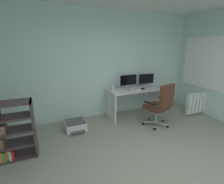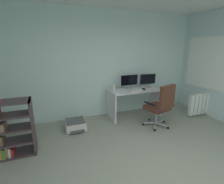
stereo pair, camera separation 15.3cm
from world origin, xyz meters
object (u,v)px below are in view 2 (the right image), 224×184
Objects in this scene: monitor_main at (129,81)px; bookshelf at (7,131)px; monitor_secondary at (148,80)px; keyboard at (136,90)px; office_chair at (161,105)px; printer at (75,125)px; radiator at (204,103)px; computer_mouse at (144,89)px; desktop_speaker at (114,88)px; desk at (135,97)px.

monitor_main is 2.93m from bookshelf.
monitor_main reaches higher than monitor_secondary.
office_chair reaches higher than keyboard.
printer is at bearing -169.57° from monitor_main.
bookshelf is (-3.11, 0.06, -0.10)m from office_chair.
monitor_main reaches higher than radiator.
computer_mouse is 1.77m from radiator.
monitor_main is 3.16× the size of desktop_speaker.
monitor_secondary is 0.43× the size of office_chair.
desktop_speaker reaches higher than keyboard.
keyboard is 0.34× the size of bookshelf.
desk is 2.66× the size of printer.
printer is (1.23, 0.59, -0.37)m from bookshelf.
office_chair is at bearing -68.23° from monitor_main.
office_chair is at bearing -103.36° from monitor_secondary.
desk is at bearing 14.92° from bookshelf.
bookshelf reaches higher than printer.
monitor_secondary is at bearing 22.28° from keyboard.
monitor_main is 1.08m from office_chair.
computer_mouse is at bearing -30.99° from desk.
computer_mouse is (0.34, -0.21, -0.21)m from monitor_main.
bookshelf is at bearing -154.59° from printer.
keyboard is (0.09, -0.22, -0.22)m from monitor_main.
computer_mouse is at bearing 92.61° from office_chair.
monitor_main is 1.03× the size of printer.
bookshelf reaches higher than desk.
computer_mouse is at bearing 161.84° from radiator.
monitor_main is at bearing 142.51° from computer_mouse.
radiator is at bearing -16.12° from desktop_speaker.
desk reaches higher than radiator.
desktop_speaker is (-0.79, 0.17, 0.07)m from computer_mouse.
monitor_main is at bearing 17.47° from bookshelf.
keyboard is at bearing 2.20° from printer.
monitor_main is 0.48m from desktop_speaker.
office_chair is (0.28, -0.70, -0.20)m from keyboard.
bookshelf is at bearing -162.53° from monitor_main.
office_chair is at bearing -18.84° from printer.
monitor_main is 0.59m from monitor_secondary.
bookshelf is at bearing -165.46° from monitor_secondary.
desktop_speaker is (-0.60, 0.05, 0.29)m from desk.
monitor_main is at bearing 5.93° from desktop_speaker.
bookshelf reaches higher than computer_mouse.
monitor_secondary is 2.70× the size of desktop_speaker.
office_chair is (0.23, -0.82, 0.02)m from desk.
keyboard is at bearing -17.10° from desktop_speaker.
monitor_secondary is 1.35× the size of keyboard.
desktop_speaker is at bearing 163.88° from radiator.
computer_mouse is 0.81m from desktop_speaker.
computer_mouse is 0.59× the size of desktop_speaker.
computer_mouse is at bearing -32.42° from monitor_main.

